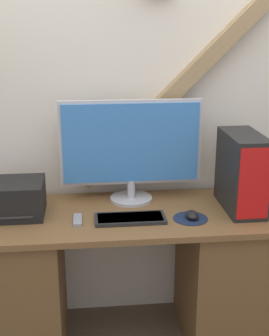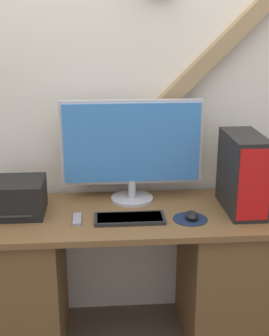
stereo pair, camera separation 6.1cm
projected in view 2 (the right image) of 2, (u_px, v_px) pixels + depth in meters
wall_back at (116, 81)px, 2.48m from camera, size 6.40×0.13×2.85m
desk at (125, 278)px, 2.44m from camera, size 1.51×0.60×0.76m
monitor at (132, 146)px, 2.41m from camera, size 0.73×0.22×0.54m
keyboard at (130, 218)px, 2.24m from camera, size 0.34×0.14×0.02m
mousepad at (190, 219)px, 2.25m from camera, size 0.17×0.17×0.00m
mouse at (192, 215)px, 2.25m from camera, size 0.06×0.09×0.04m
computer_tower at (243, 173)px, 2.32m from camera, size 0.17×0.37×0.39m
printer at (14, 197)px, 2.30m from camera, size 0.29×0.26×0.17m
remote_control at (77, 219)px, 2.24m from camera, size 0.04×0.13×0.02m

